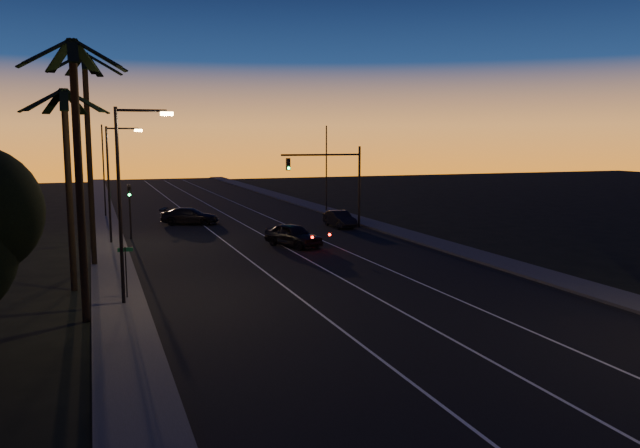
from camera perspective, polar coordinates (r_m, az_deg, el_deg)
name	(u,v)px	position (r m, az deg, el deg)	size (l,w,h in m)	color
road	(289,254)	(41.67, -2.88, -2.73)	(20.00, 170.00, 0.01)	black
sidewalk_left	(112,264)	(39.87, -18.48, -3.50)	(2.40, 170.00, 0.16)	#323230
sidewalk_right	(435,243)	(46.18, 10.51, -1.73)	(2.40, 170.00, 0.16)	#323230
lane_stripe_left	(245,256)	(40.90, -6.91, -2.96)	(0.12, 160.00, 0.01)	silver
lane_stripe_mid	(296,253)	(41.82, -2.23, -2.67)	(0.12, 160.00, 0.01)	silver
lane_stripe_right	(344,250)	(43.00, 2.22, -2.38)	(0.12, 160.00, 0.01)	silver
palm_near	(78,152)	(27.16, -21.28, 6.17)	(4.25, 4.16, 11.53)	black
palm_mid	(68,166)	(33.19, -22.07, 4.90)	(4.25, 4.16, 10.03)	black
palm_far	(88,139)	(39.15, -20.42, 7.32)	(4.25, 4.16, 12.53)	black
streetlight_left_near	(126,190)	(29.27, -17.32, 2.98)	(2.55, 0.26, 9.00)	black
streetlight_left_far	(113,175)	(47.24, -18.42, 4.30)	(2.55, 0.26, 8.50)	black
street_sign	(126,266)	(30.75, -17.33, -3.71)	(0.70, 0.06, 2.60)	black
signal_mast	(334,173)	(52.85, 1.27, 4.71)	(7.10, 0.41, 7.00)	black
signal_post	(130,202)	(49.42, -17.01, 1.97)	(0.28, 0.37, 4.20)	black
far_pole_left	(104,171)	(64.23, -19.17, 4.57)	(0.14, 0.14, 9.00)	black
far_pole_right	(326,169)	(65.44, 0.59, 5.05)	(0.14, 0.14, 9.00)	black
lead_car	(293,235)	(44.33, -2.45, -1.02)	(3.82, 5.60, 1.63)	black
right_car	(340,219)	(54.16, 1.81, 0.46)	(1.65, 4.32, 1.41)	black
cross_car	(190,216)	(57.09, -11.80, 0.72)	(5.52, 3.93, 1.49)	black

